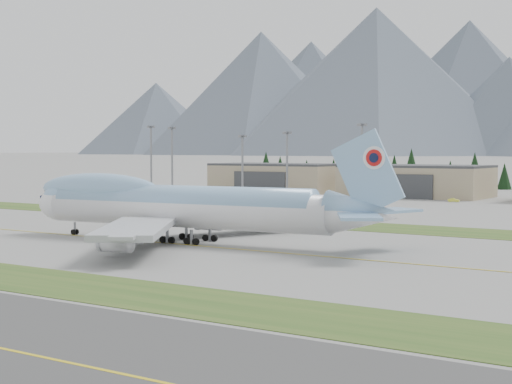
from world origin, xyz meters
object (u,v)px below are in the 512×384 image
Objects in this scene: service_vehicle_a at (328,200)px; service_vehicle_b at (454,202)px; hangar_left at (278,178)px; boeing_747_freighter at (180,205)px; hangar_center at (416,181)px.

service_vehicle_a reaches higher than service_vehicle_b.
service_vehicle_b is (75.16, -19.73, -5.39)m from hangar_left.
service_vehicle_a is (-32.92, 115.91, -6.31)m from boeing_747_freighter.
hangar_center reaches higher than service_vehicle_a.
hangar_left is 49.14m from service_vehicle_a.
service_vehicle_b is at bearing 83.10° from boeing_747_freighter.
hangar_center is at bearing 36.30° from service_vehicle_b.
hangar_left and hangar_center have the same top height.
hangar_center is (55.00, 0.00, 0.00)m from hangar_left.
boeing_747_freighter reaches higher than hangar_center.
boeing_747_freighter is 1.51× the size of hangar_center.
boeing_747_freighter is 127.33m from service_vehicle_b.
hangar_left is 12.56× the size of service_vehicle_a.
boeing_747_freighter reaches higher than hangar_left.
hangar_left is 13.93× the size of service_vehicle_b.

